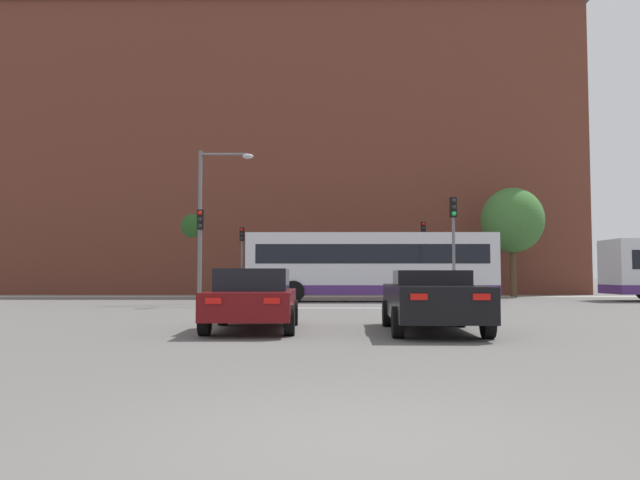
{
  "coord_description": "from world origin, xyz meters",
  "views": [
    {
      "loc": [
        -0.25,
        -4.82,
        1.27
      ],
      "look_at": [
        -0.47,
        23.73,
        2.87
      ],
      "focal_mm": 35.0,
      "sensor_mm": 36.0,
      "label": 1
    }
  ],
  "objects_px": {
    "traffic_light_near_right": "(454,233)",
    "traffic_light_far_right": "(423,246)",
    "traffic_light_near_left": "(200,241)",
    "car_saloon_left": "(253,298)",
    "pedestrian_waiting": "(406,278)",
    "traffic_light_far_left": "(242,250)",
    "bus_crossing_lead": "(371,265)",
    "street_lamp_junction": "(210,208)",
    "car_roadster_right": "(432,300)"
  },
  "relations": [
    {
      "from": "traffic_light_far_left",
      "to": "traffic_light_far_right",
      "type": "relative_size",
      "value": 0.93
    },
    {
      "from": "car_roadster_right",
      "to": "pedestrian_waiting",
      "type": "height_order",
      "value": "pedestrian_waiting"
    },
    {
      "from": "car_roadster_right",
      "to": "traffic_light_far_right",
      "type": "bearing_deg",
      "value": 83.01
    },
    {
      "from": "car_saloon_left",
      "to": "pedestrian_waiting",
      "type": "height_order",
      "value": "pedestrian_waiting"
    },
    {
      "from": "car_saloon_left",
      "to": "traffic_light_far_right",
      "type": "distance_m",
      "value": 22.89
    },
    {
      "from": "car_roadster_right",
      "to": "bus_crossing_lead",
      "type": "distance_m",
      "value": 15.99
    },
    {
      "from": "pedestrian_waiting",
      "to": "car_saloon_left",
      "type": "bearing_deg",
      "value": -123.19
    },
    {
      "from": "traffic_light_far_left",
      "to": "traffic_light_far_right",
      "type": "height_order",
      "value": "traffic_light_far_right"
    },
    {
      "from": "traffic_light_far_left",
      "to": "street_lamp_junction",
      "type": "relative_size",
      "value": 0.6
    },
    {
      "from": "traffic_light_near_left",
      "to": "pedestrian_waiting",
      "type": "xyz_separation_m",
      "value": [
        9.65,
        11.56,
        -1.51
      ]
    },
    {
      "from": "pedestrian_waiting",
      "to": "street_lamp_junction",
      "type": "bearing_deg",
      "value": -154.32
    },
    {
      "from": "bus_crossing_lead",
      "to": "pedestrian_waiting",
      "type": "bearing_deg",
      "value": 158.33
    },
    {
      "from": "traffic_light_near_left",
      "to": "traffic_light_near_right",
      "type": "bearing_deg",
      "value": -0.83
    },
    {
      "from": "traffic_light_near_right",
      "to": "traffic_light_near_left",
      "type": "relative_size",
      "value": 1.12
    },
    {
      "from": "traffic_light_far_left",
      "to": "pedestrian_waiting",
      "type": "xyz_separation_m",
      "value": [
        9.52,
        0.14,
        -1.61
      ]
    },
    {
      "from": "car_roadster_right",
      "to": "traffic_light_near_right",
      "type": "relative_size",
      "value": 1.09
    },
    {
      "from": "car_roadster_right",
      "to": "traffic_light_far_left",
      "type": "xyz_separation_m",
      "value": [
        -7.22,
        22.1,
        2.0
      ]
    },
    {
      "from": "traffic_light_near_left",
      "to": "traffic_light_far_right",
      "type": "bearing_deg",
      "value": 46.64
    },
    {
      "from": "traffic_light_near_right",
      "to": "traffic_light_far_right",
      "type": "bearing_deg",
      "value": 86.88
    },
    {
      "from": "traffic_light_far_left",
      "to": "car_saloon_left",
      "type": "bearing_deg",
      "value": -81.7
    },
    {
      "from": "car_saloon_left",
      "to": "pedestrian_waiting",
      "type": "xyz_separation_m",
      "value": [
        6.35,
        21.84,
        0.38
      ]
    },
    {
      "from": "bus_crossing_lead",
      "to": "traffic_light_near_left",
      "type": "xyz_separation_m",
      "value": [
        -7.16,
        -5.28,
        0.87
      ]
    },
    {
      "from": "traffic_light_far_left",
      "to": "traffic_light_near_left",
      "type": "bearing_deg",
      "value": -90.67
    },
    {
      "from": "traffic_light_far_left",
      "to": "traffic_light_near_right",
      "type": "bearing_deg",
      "value": -49.45
    },
    {
      "from": "car_saloon_left",
      "to": "traffic_light_far_right",
      "type": "relative_size",
      "value": 1.02
    },
    {
      "from": "car_saloon_left",
      "to": "car_roadster_right",
      "type": "relative_size",
      "value": 0.93
    },
    {
      "from": "bus_crossing_lead",
      "to": "traffic_light_near_right",
      "type": "distance_m",
      "value": 6.24
    },
    {
      "from": "traffic_light_near_right",
      "to": "traffic_light_far_left",
      "type": "distance_m",
      "value": 15.22
    },
    {
      "from": "bus_crossing_lead",
      "to": "traffic_light_far_left",
      "type": "relative_size",
      "value": 2.93
    },
    {
      "from": "traffic_light_near_right",
      "to": "pedestrian_waiting",
      "type": "xyz_separation_m",
      "value": [
        -0.38,
        11.7,
        -1.8
      ]
    },
    {
      "from": "car_roadster_right",
      "to": "traffic_light_far_right",
      "type": "height_order",
      "value": "traffic_light_far_right"
    },
    {
      "from": "traffic_light_near_left",
      "to": "bus_crossing_lead",
      "type": "bearing_deg",
      "value": 36.4
    },
    {
      "from": "car_roadster_right",
      "to": "traffic_light_near_left",
      "type": "height_order",
      "value": "traffic_light_near_left"
    },
    {
      "from": "car_saloon_left",
      "to": "traffic_light_far_right",
      "type": "bearing_deg",
      "value": 70.07
    },
    {
      "from": "bus_crossing_lead",
      "to": "traffic_light_far_left",
      "type": "bearing_deg",
      "value": -131.18
    },
    {
      "from": "bus_crossing_lead",
      "to": "traffic_light_near_left",
      "type": "relative_size",
      "value": 3.05
    },
    {
      "from": "car_roadster_right",
      "to": "street_lamp_junction",
      "type": "height_order",
      "value": "street_lamp_junction"
    },
    {
      "from": "car_saloon_left",
      "to": "traffic_light_near_left",
      "type": "distance_m",
      "value": 10.96
    },
    {
      "from": "traffic_light_far_right",
      "to": "traffic_light_near_right",
      "type": "bearing_deg",
      "value": -93.12
    },
    {
      "from": "traffic_light_near_right",
      "to": "traffic_light_near_left",
      "type": "xyz_separation_m",
      "value": [
        -10.03,
        0.14,
        -0.29
      ]
    },
    {
      "from": "car_roadster_right",
      "to": "traffic_light_far_left",
      "type": "height_order",
      "value": "traffic_light_far_left"
    },
    {
      "from": "car_roadster_right",
      "to": "traffic_light_near_right",
      "type": "bearing_deg",
      "value": 77.28
    },
    {
      "from": "traffic_light_near_right",
      "to": "car_saloon_left",
      "type": "bearing_deg",
      "value": -123.57
    },
    {
      "from": "car_roadster_right",
      "to": "traffic_light_near_right",
      "type": "distance_m",
      "value": 11.08
    },
    {
      "from": "car_roadster_right",
      "to": "traffic_light_far_left",
      "type": "bearing_deg",
      "value": 109.65
    },
    {
      "from": "car_saloon_left",
      "to": "traffic_light_far_left",
      "type": "height_order",
      "value": "traffic_light_far_left"
    },
    {
      "from": "street_lamp_junction",
      "to": "pedestrian_waiting",
      "type": "xyz_separation_m",
      "value": [
        9.75,
        8.98,
        -3.08
      ]
    },
    {
      "from": "bus_crossing_lead",
      "to": "traffic_light_near_left",
      "type": "distance_m",
      "value": 8.94
    },
    {
      "from": "car_saloon_left",
      "to": "street_lamp_junction",
      "type": "height_order",
      "value": "street_lamp_junction"
    },
    {
      "from": "car_saloon_left",
      "to": "bus_crossing_lead",
      "type": "relative_size",
      "value": 0.37
    }
  ]
}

